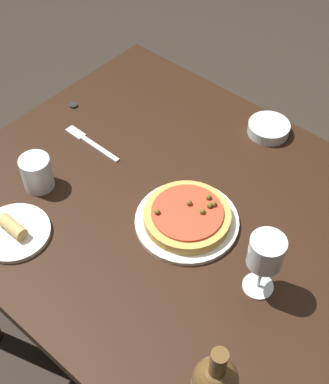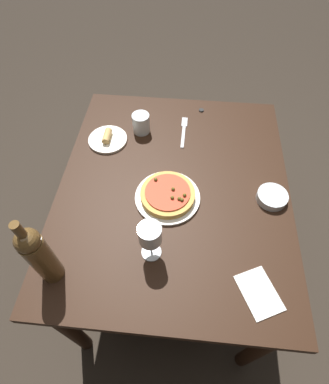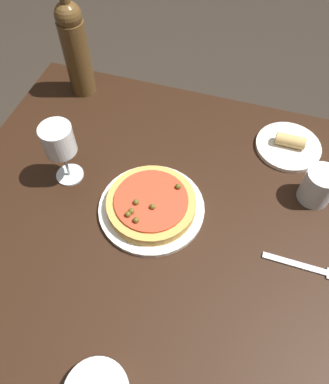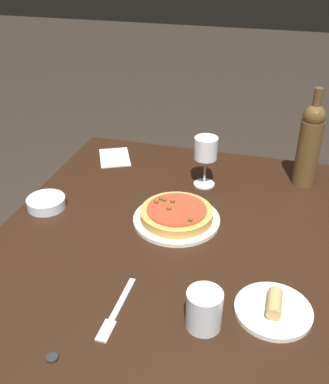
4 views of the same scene
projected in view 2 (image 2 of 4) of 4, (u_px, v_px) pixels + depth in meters
ground_plane at (171, 261)px, 1.82m from camera, size 14.00×14.00×0.00m
dining_table at (173, 201)px, 1.28m from camera, size 1.10×0.92×0.77m
dinner_plate at (168, 197)px, 1.16m from camera, size 0.25×0.25×0.01m
pizza at (168, 194)px, 1.14m from camera, size 0.21×0.21×0.04m
wine_glass at (150, 236)px, 0.93m from camera, size 0.07×0.07×0.17m
wine_bottle at (39, 255)px, 0.87m from camera, size 0.07×0.07×0.32m
water_cup at (141, 123)px, 1.34m from camera, size 0.08×0.08×0.09m
side_bowl at (272, 197)px, 1.15m from camera, size 0.12×0.12×0.03m
fork at (184, 130)px, 1.38m from camera, size 0.20×0.03×0.00m
side_plate at (108, 139)px, 1.34m from camera, size 0.17×0.17×0.04m
paper_napkin at (259, 293)px, 0.95m from camera, size 0.18×0.16×0.00m
bottle_cap at (201, 110)px, 1.46m from camera, size 0.02×0.02×0.01m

